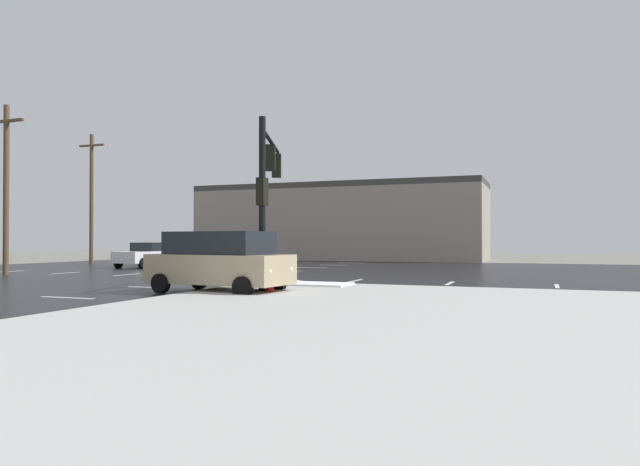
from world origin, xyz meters
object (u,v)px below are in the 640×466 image
sedan_white (148,254)px  utility_pole_far (91,196)px  traffic_signal_mast (267,178)px  suv_tan (219,261)px  utility_pole_mid (6,186)px  sedan_navy (167,253)px  fire_hydrant (270,279)px

sedan_white → utility_pole_far: (-7.02, 2.67, 4.08)m
sedan_white → utility_pole_far: 8.55m
traffic_signal_mast → suv_tan: traffic_signal_mast is taller
traffic_signal_mast → sedan_white: size_ratio=1.24×
suv_tan → utility_pole_mid: bearing=169.4°
traffic_signal_mast → sedan_navy: 22.84m
utility_pole_far → utility_pole_mid: bearing=-64.9°
sedan_white → suv_tan: (13.53, -13.94, 0.24)m
fire_hydrant → sedan_navy: size_ratio=0.17×
sedan_navy → utility_pole_mid: bearing=174.9°
suv_tan → utility_pole_mid: (-14.94, 4.64, 3.37)m
traffic_signal_mast → utility_pole_far: size_ratio=0.60×
traffic_signal_mast → utility_pole_mid: 16.28m
sedan_white → traffic_signal_mast: bearing=48.9°
fire_hydrant → sedan_white: bearing=137.8°
utility_pole_mid → utility_pole_far: 13.22m
traffic_signal_mast → sedan_navy: traffic_signal_mast is taller
traffic_signal_mast → sedan_white: bearing=30.3°
sedan_white → utility_pole_mid: (-1.41, -9.30, 3.61)m
traffic_signal_mast → utility_pole_mid: (-15.96, 3.13, 0.53)m
sedan_navy → traffic_signal_mast: bearing=-140.1°
sedan_navy → utility_pole_mid: utility_pole_mid is taller
utility_pole_far → sedan_navy: bearing=10.8°
fire_hydrant → sedan_navy: sedan_navy is taller
utility_pole_mid → utility_pole_far: size_ratio=0.90×
traffic_signal_mast → fire_hydrant: 3.83m
suv_tan → sedan_navy: 23.07m
sedan_white → utility_pole_mid: bearing=-9.3°
suv_tan → sedan_navy: bearing=136.6°
utility_pole_mid → utility_pole_far: (-5.61, 11.96, 0.48)m
fire_hydrant → utility_pole_far: size_ratio=0.08×
sedan_white → fire_hydrant: bearing=47.1°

